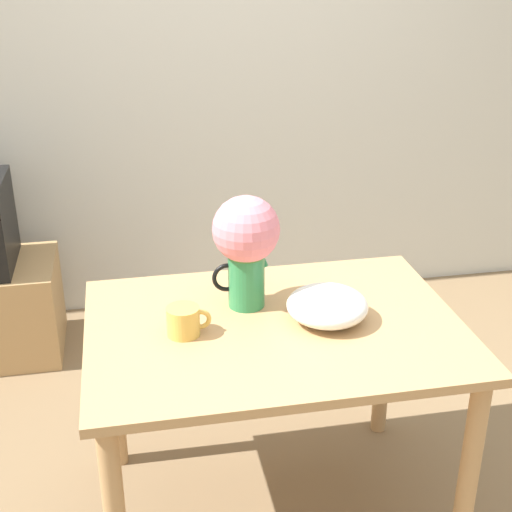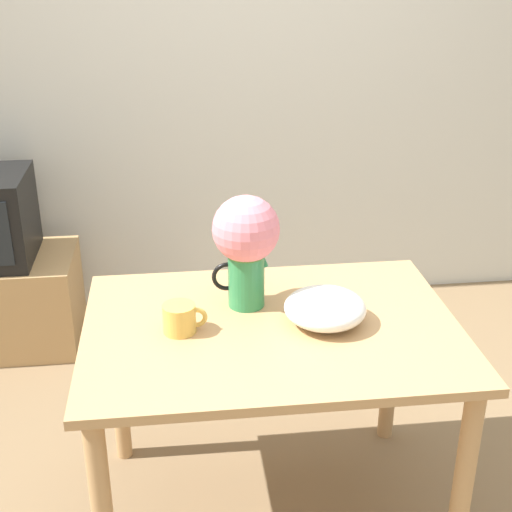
{
  "view_description": "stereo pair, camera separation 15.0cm",
  "coord_description": "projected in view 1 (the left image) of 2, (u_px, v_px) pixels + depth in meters",
  "views": [
    {
      "loc": [
        -0.49,
        -1.84,
        1.84
      ],
      "look_at": [
        -0.1,
        0.19,
        0.92
      ],
      "focal_mm": 50.0,
      "sensor_mm": 36.0,
      "label": 1
    },
    {
      "loc": [
        -0.34,
        -1.86,
        1.84
      ],
      "look_at": [
        -0.1,
        0.19,
        0.92
      ],
      "focal_mm": 50.0,
      "sensor_mm": 36.0,
      "label": 2
    }
  ],
  "objects": [
    {
      "name": "coffee_mug",
      "position": [
        184.0,
        321.0,
        2.13
      ],
      "size": [
        0.14,
        0.1,
        0.09
      ],
      "color": "gold",
      "rests_on": "table"
    },
    {
      "name": "white_bowl",
      "position": [
        327.0,
        305.0,
        2.21
      ],
      "size": [
        0.25,
        0.25,
        0.1
      ],
      "color": "white",
      "rests_on": "table"
    },
    {
      "name": "flower_vase",
      "position": [
        246.0,
        241.0,
        2.23
      ],
      "size": [
        0.22,
        0.21,
        0.37
      ],
      "color": "#2D844C",
      "rests_on": "table"
    },
    {
      "name": "wall_back",
      "position": [
        215.0,
        58.0,
        3.49
      ],
      "size": [
        8.0,
        0.05,
        2.6
      ],
      "color": "silver",
      "rests_on": "ground_plane"
    },
    {
      "name": "table",
      "position": [
        274.0,
        355.0,
        2.25
      ],
      "size": [
        1.16,
        0.84,
        0.74
      ],
      "color": "tan",
      "rests_on": "ground_plane"
    }
  ]
}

